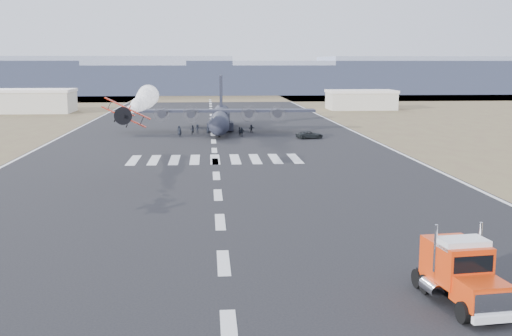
{
  "coord_description": "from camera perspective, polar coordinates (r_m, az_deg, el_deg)",
  "views": [
    {
      "loc": [
        -1.0,
        -44.5,
        14.25
      ],
      "look_at": [
        3.67,
        17.49,
        4.0
      ],
      "focal_mm": 45.0,
      "sensor_mm": 36.0,
      "label": 1
    }
  ],
  "objects": [
    {
      "name": "ridge_seg_c",
      "position": [
        311.21,
        -16.34,
        7.93
      ],
      "size": [
        150.0,
        50.0,
        17.0
      ],
      "primitive_type": "cube",
      "color": "gray",
      "rests_on": "ground"
    },
    {
      "name": "aerobatic_biplane",
      "position": [
        78.2,
        -11.55,
        4.75
      ],
      "size": [
        5.33,
        5.25,
        3.79
      ],
      "rotation": [
        0.0,
        0.46,
        0.01
      ],
      "color": "red"
    },
    {
      "name": "hangar_left",
      "position": [
        196.55,
        -19.44,
        5.67
      ],
      "size": [
        24.5,
        14.5,
        6.7
      ],
      "color": "beige",
      "rests_on": "ground"
    },
    {
      "name": "ridge_seg_f",
      "position": [
        331.54,
        19.15,
        7.86
      ],
      "size": [
        150.0,
        50.0,
        17.0
      ],
      "primitive_type": "cube",
      "color": "gray",
      "rests_on": "ground"
    },
    {
      "name": "crew_g",
      "position": [
        125.16,
        -6.78,
        3.17
      ],
      "size": [
        0.78,
        0.71,
        1.77
      ],
      "primitive_type": "imported",
      "rotation": [
        0.0,
        0.0,
        3.47
      ],
      "color": "black",
      "rests_on": "ground"
    },
    {
      "name": "crew_b",
      "position": [
        127.4,
        -1.49,
        3.3
      ],
      "size": [
        0.92,
        0.81,
        1.61
      ],
      "primitive_type": "imported",
      "rotation": [
        0.0,
        0.0,
        3.66
      ],
      "color": "black",
      "rests_on": "ground"
    },
    {
      "name": "crew_h",
      "position": [
        129.88,
        -5.69,
        3.42
      ],
      "size": [
        1.02,
        0.83,
        1.82
      ],
      "primitive_type": "imported",
      "rotation": [
        0.0,
        0.0,
        3.52
      ],
      "color": "black",
      "rests_on": "ground"
    },
    {
      "name": "crew_f",
      "position": [
        132.2,
        -0.41,
        3.53
      ],
      "size": [
        1.55,
        1.22,
        1.64
      ],
      "primitive_type": "imported",
      "rotation": [
        0.0,
        0.0,
        0.55
      ],
      "color": "black",
      "rests_on": "ground"
    },
    {
      "name": "scrub_far",
      "position": [
        274.88,
        -4.12,
        6.37
      ],
      "size": [
        500.0,
        80.0,
        0.0
      ],
      "primitive_type": "cube",
      "color": "brown",
      "rests_on": "ground"
    },
    {
      "name": "ridge_seg_e",
      "position": [
        311.65,
        8.0,
        8.03
      ],
      "size": [
        150.0,
        50.0,
        15.0
      ],
      "primitive_type": "cube",
      "color": "gray",
      "rests_on": "ground"
    },
    {
      "name": "crew_d",
      "position": [
        124.91,
        -1.27,
        3.23
      ],
      "size": [
        1.19,
        0.84,
        1.83
      ],
      "primitive_type": "imported",
      "rotation": [
        0.0,
        0.0,
        2.84
      ],
      "color": "black",
      "rests_on": "ground"
    },
    {
      "name": "smoke_trail",
      "position": [
        105.68,
        -9.79,
        6.09
      ],
      "size": [
        3.71,
        34.12,
        3.71
      ],
      "rotation": [
        0.0,
        0.0,
        0.01
      ],
      "color": "white"
    },
    {
      "name": "semi_truck",
      "position": [
        40.53,
        17.72,
        -8.74
      ],
      "size": [
        3.77,
        9.06,
        4.0
      ],
      "rotation": [
        0.0,
        0.0,
        0.11
      ],
      "color": "black",
      "rests_on": "ground"
    },
    {
      "name": "ridge_seg_d",
      "position": [
        304.6,
        -4.16,
        7.88
      ],
      "size": [
        150.0,
        50.0,
        13.0
      ],
      "primitive_type": "cube",
      "color": "gray",
      "rests_on": "ground"
    },
    {
      "name": "crew_c",
      "position": [
        131.33,
        -5.23,
        3.49
      ],
      "size": [
        1.22,
        0.66,
        1.81
      ],
      "primitive_type": "imported",
      "rotation": [
        0.0,
        0.0,
        0.11
      ],
      "color": "black",
      "rests_on": "ground"
    },
    {
      "name": "support_vehicle",
      "position": [
        122.07,
        4.79,
        2.96
      ],
      "size": [
        5.52,
        3.5,
        1.42
      ],
      "primitive_type": "imported",
      "rotation": [
        0.0,
        0.0,
        1.81
      ],
      "color": "black",
      "rests_on": "ground"
    },
    {
      "name": "hangar_right",
      "position": [
        200.42,
        9.31,
        6.02
      ],
      "size": [
        20.5,
        12.5,
        5.9
      ],
      "color": "beige",
      "rests_on": "ground"
    },
    {
      "name": "transport_aircraft",
      "position": [
        135.27,
        -3.19,
        4.55
      ],
      "size": [
        39.43,
        32.47,
        11.4
      ],
      "rotation": [
        0.0,
        0.0,
        -0.04
      ],
      "color": "#1E1F2D",
      "rests_on": "ground"
    },
    {
      "name": "crew_e",
      "position": [
        128.98,
        -6.85,
        3.35
      ],
      "size": [
        1.0,
        0.81,
        1.78
      ],
      "primitive_type": "imported",
      "rotation": [
        0.0,
        0.0,
        5.92
      ],
      "color": "black",
      "rests_on": "ground"
    },
    {
      "name": "runway_markings",
      "position": [
        105.48,
        -3.73,
        1.58
      ],
      "size": [
        60.0,
        260.0,
        0.01
      ],
      "primitive_type": null,
      "color": "silver",
      "rests_on": "ground"
    },
    {
      "name": "crew_a",
      "position": [
        127.67,
        -4.28,
        3.32
      ],
      "size": [
        0.66,
        0.56,
        1.76
      ],
      "primitive_type": "imported",
      "rotation": [
        0.0,
        0.0,
        0.05
      ],
      "color": "black",
      "rests_on": "ground"
    },
    {
      "name": "ground",
      "position": [
        46.74,
        -2.91,
        -8.4
      ],
      "size": [
        500.0,
        500.0,
        0.0
      ],
      "primitive_type": "plane",
      "color": "black",
      "rests_on": "ground"
    }
  ]
}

